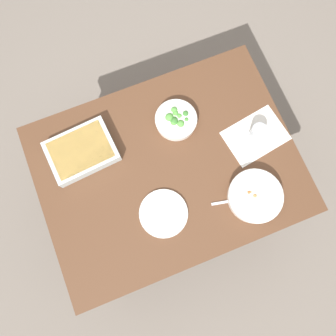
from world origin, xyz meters
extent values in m
plane|color=slate|center=(0.00, 0.00, 0.00)|extent=(6.00, 6.00, 0.00)
cube|color=brown|center=(0.00, 0.00, 0.72)|extent=(1.20, 0.90, 0.04)
cylinder|color=brown|center=(-0.54, -0.39, 0.35)|extent=(0.06, 0.06, 0.70)
cylinder|color=brown|center=(0.54, -0.39, 0.35)|extent=(0.06, 0.06, 0.70)
cylinder|color=brown|center=(-0.54, 0.39, 0.35)|extent=(0.06, 0.06, 0.70)
cylinder|color=brown|center=(0.54, 0.39, 0.35)|extent=(0.06, 0.06, 0.70)
cube|color=silver|center=(0.44, -0.01, 0.74)|extent=(0.31, 0.24, 0.00)
cylinder|color=white|center=(0.31, -0.27, 0.77)|extent=(0.24, 0.24, 0.05)
torus|color=white|center=(0.31, -0.27, 0.79)|extent=(0.25, 0.25, 0.01)
cylinder|color=#B2844C|center=(0.31, -0.27, 0.77)|extent=(0.20, 0.20, 0.03)
sphere|color=#C66633|center=(0.29, -0.25, 0.79)|extent=(0.02, 0.02, 0.02)
sphere|color=#B2844C|center=(0.29, -0.25, 0.79)|extent=(0.02, 0.02, 0.02)
sphere|color=silver|center=(0.34, -0.24, 0.79)|extent=(0.02, 0.02, 0.02)
sphere|color=#B2844C|center=(0.30, -0.27, 0.79)|extent=(0.02, 0.02, 0.02)
sphere|color=silver|center=(0.36, -0.26, 0.79)|extent=(0.02, 0.02, 0.02)
cylinder|color=white|center=(0.12, 0.19, 0.77)|extent=(0.19, 0.19, 0.05)
torus|color=white|center=(0.12, 0.19, 0.79)|extent=(0.20, 0.20, 0.01)
cylinder|color=#8CB272|center=(0.12, 0.19, 0.77)|extent=(0.16, 0.16, 0.02)
sphere|color=#569E42|center=(0.13, 0.16, 0.79)|extent=(0.04, 0.04, 0.04)
sphere|color=#3D7A33|center=(0.11, 0.19, 0.79)|extent=(0.04, 0.04, 0.04)
sphere|color=#569E42|center=(0.14, 0.20, 0.78)|extent=(0.02, 0.02, 0.02)
sphere|color=#569E42|center=(0.09, 0.21, 0.79)|extent=(0.04, 0.04, 0.04)
sphere|color=#569E42|center=(0.11, 0.20, 0.78)|extent=(0.02, 0.02, 0.02)
sphere|color=#478C38|center=(0.16, 0.17, 0.78)|extent=(0.02, 0.02, 0.02)
sphere|color=#569E42|center=(0.13, 0.24, 0.79)|extent=(0.03, 0.03, 0.03)
sphere|color=#569E42|center=(0.13, 0.22, 0.79)|extent=(0.03, 0.03, 0.03)
sphere|color=#569E42|center=(0.10, 0.18, 0.79)|extent=(0.03, 0.03, 0.03)
sphere|color=#3D7A33|center=(0.17, 0.20, 0.79)|extent=(0.03, 0.03, 0.03)
cube|color=silver|center=(-0.34, 0.21, 0.77)|extent=(0.32, 0.24, 0.06)
cube|color=#DBAD56|center=(-0.34, 0.21, 0.78)|extent=(0.28, 0.21, 0.04)
cylinder|color=#B2BCC6|center=(0.44, -0.01, 0.78)|extent=(0.07, 0.07, 0.08)
cylinder|color=black|center=(0.44, -0.01, 0.77)|extent=(0.06, 0.06, 0.05)
cylinder|color=silver|center=(-0.10, -0.19, 0.75)|extent=(0.22, 0.22, 0.01)
cube|color=silver|center=(0.19, -0.24, 0.74)|extent=(0.14, 0.04, 0.01)
ellipsoid|color=silver|center=(0.27, -0.26, 0.75)|extent=(0.04, 0.03, 0.01)
camera|label=1|loc=(-0.13, -0.32, 2.26)|focal=35.97mm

